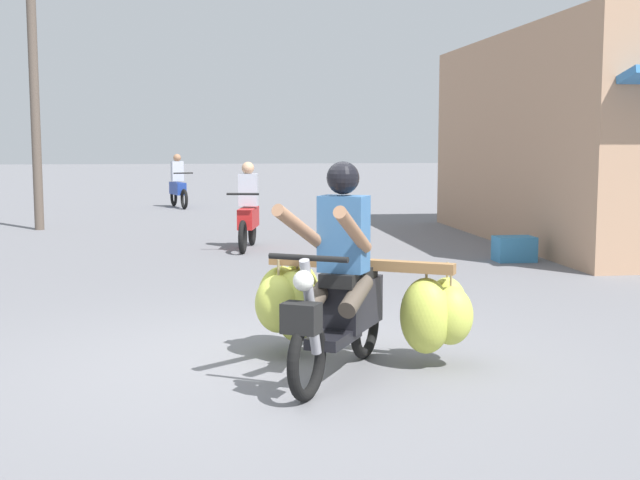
{
  "coord_description": "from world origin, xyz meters",
  "views": [
    {
      "loc": [
        -0.47,
        -6.4,
        1.72
      ],
      "look_at": [
        0.49,
        0.57,
        0.9
      ],
      "focal_mm": 47.41,
      "sensor_mm": 36.0,
      "label": 1
    }
  ],
  "objects": [
    {
      "name": "produce_crate",
      "position": [
        3.97,
        5.19,
        0.18
      ],
      "size": [
        0.56,
        0.4,
        0.36
      ],
      "primitive_type": "cube",
      "color": "teal",
      "rests_on": "ground"
    },
    {
      "name": "motorbike_main_loaded",
      "position": [
        0.6,
        -0.06,
        0.52
      ],
      "size": [
        1.77,
        1.97,
        1.58
      ],
      "color": "black",
      "rests_on": "ground"
    },
    {
      "name": "motorbike_distant_ahead_right",
      "position": [
        0.23,
        7.15,
        0.57
      ],
      "size": [
        0.56,
        1.61,
        1.4
      ],
      "color": "black",
      "rests_on": "ground"
    },
    {
      "name": "ground_plane",
      "position": [
        0.0,
        0.0,
        0.0
      ],
      "size": [
        120.0,
        120.0,
        0.0
      ],
      "primitive_type": "plane",
      "color": "slate"
    },
    {
      "name": "shopfront_building",
      "position": [
        6.33,
        7.45,
        1.76
      ],
      "size": [
        3.66,
        7.94,
        3.52
      ],
      "color": "tan",
      "rests_on": "ground"
    },
    {
      "name": "motorbike_distant_ahead_left",
      "position": [
        -1.14,
        16.0,
        0.57
      ],
      "size": [
        0.65,
        1.58,
        1.4
      ],
      "color": "black",
      "rests_on": "ground"
    },
    {
      "name": "utility_pole",
      "position": [
        -3.67,
        10.67,
        3.19
      ],
      "size": [
        0.18,
        0.18,
        6.37
      ],
      "primitive_type": "cylinder",
      "color": "brown",
      "rests_on": "ground"
    }
  ]
}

